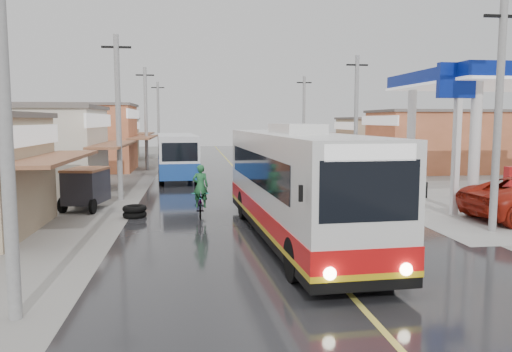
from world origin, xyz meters
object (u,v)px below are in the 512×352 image
object	(u,v)px
second_bus	(177,155)
cyclist	(201,199)
coach_bus	(295,185)
tricycle_near	(86,186)
tyre_stack	(135,212)

from	to	relation	value
second_bus	cyclist	distance (m)	13.38
coach_bus	tricycle_near	bearing A→B (deg)	137.38
second_bus	tricycle_near	world-z (taller)	second_bus
second_bus	cyclist	xyz separation A→B (m)	(1.32, -13.29, -0.89)
coach_bus	tricycle_near	xyz separation A→B (m)	(-7.95, 6.59, -0.78)
coach_bus	second_bus	world-z (taller)	coach_bus
tricycle_near	tyre_stack	size ratio (longest dim) A/B	2.72
coach_bus	cyclist	world-z (taller)	coach_bus
tricycle_near	tyre_stack	bearing A→B (deg)	-31.66
cyclist	tyre_stack	distance (m)	2.69
coach_bus	tyre_stack	world-z (taller)	coach_bus
coach_bus	cyclist	distance (m)	5.41
coach_bus	cyclist	xyz separation A→B (m)	(-2.99, 4.37, -1.12)
coach_bus	tyre_stack	size ratio (longest dim) A/B	12.66
second_bus	cyclist	world-z (taller)	second_bus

